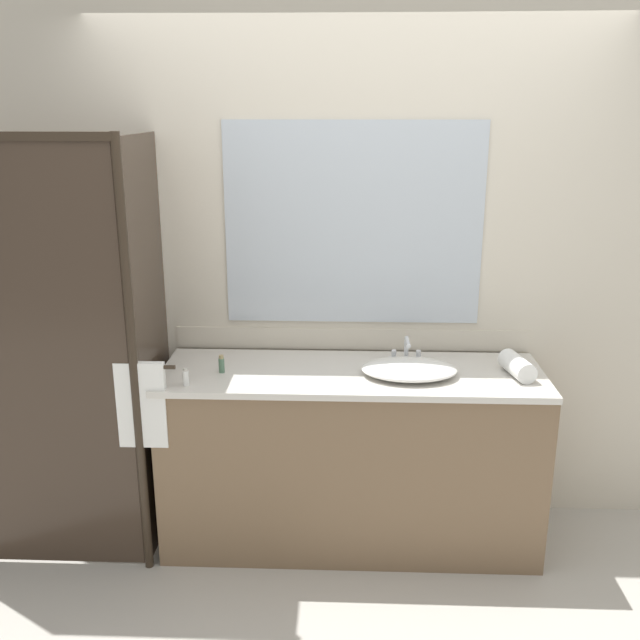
{
  "coord_description": "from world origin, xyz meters",
  "views": [
    {
      "loc": [
        -0.03,
        -3.12,
        2.09
      ],
      "look_at": [
        -0.15,
        0.0,
        1.15
      ],
      "focal_mm": 39.77,
      "sensor_mm": 36.0,
      "label": 1
    }
  ],
  "objects_px": {
    "amenity_bottle_shampoo": "(186,377)",
    "rolled_towel_near_edge": "(517,366)",
    "sink_basin": "(409,369)",
    "faucet": "(406,354)",
    "amenity_bottle_lotion": "(222,364)"
  },
  "relations": [
    {
      "from": "sink_basin",
      "to": "faucet",
      "type": "distance_m",
      "value": 0.18
    },
    {
      "from": "amenity_bottle_lotion",
      "to": "rolled_towel_near_edge",
      "type": "bearing_deg",
      "value": 0.5
    },
    {
      "from": "faucet",
      "to": "rolled_towel_near_edge",
      "type": "bearing_deg",
      "value": -17.61
    },
    {
      "from": "amenity_bottle_shampoo",
      "to": "rolled_towel_near_edge",
      "type": "relative_size",
      "value": 0.37
    },
    {
      "from": "faucet",
      "to": "amenity_bottle_lotion",
      "type": "height_order",
      "value": "faucet"
    },
    {
      "from": "faucet",
      "to": "amenity_bottle_shampoo",
      "type": "relative_size",
      "value": 2.06
    },
    {
      "from": "faucet",
      "to": "rolled_towel_near_edge",
      "type": "distance_m",
      "value": 0.52
    },
    {
      "from": "amenity_bottle_shampoo",
      "to": "amenity_bottle_lotion",
      "type": "bearing_deg",
      "value": 51.66
    },
    {
      "from": "amenity_bottle_shampoo",
      "to": "rolled_towel_near_edge",
      "type": "height_order",
      "value": "rolled_towel_near_edge"
    },
    {
      "from": "rolled_towel_near_edge",
      "to": "amenity_bottle_shampoo",
      "type": "bearing_deg",
      "value": -173.24
    },
    {
      "from": "faucet",
      "to": "amenity_bottle_lotion",
      "type": "bearing_deg",
      "value": -169.0
    },
    {
      "from": "sink_basin",
      "to": "amenity_bottle_shampoo",
      "type": "distance_m",
      "value": 1.02
    },
    {
      "from": "sink_basin",
      "to": "faucet",
      "type": "height_order",
      "value": "faucet"
    },
    {
      "from": "sink_basin",
      "to": "rolled_towel_near_edge",
      "type": "bearing_deg",
      "value": 1.99
    },
    {
      "from": "amenity_bottle_shampoo",
      "to": "rolled_towel_near_edge",
      "type": "xyz_separation_m",
      "value": [
        1.5,
        0.18,
        0.01
      ]
    }
  ]
}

